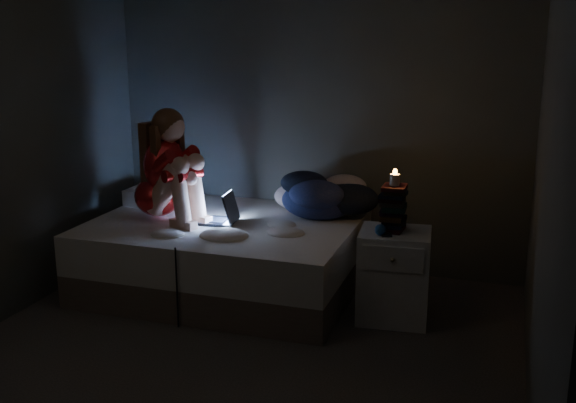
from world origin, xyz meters
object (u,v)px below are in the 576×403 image
at_px(candle, 395,181).
at_px(nightstand, 394,275).
at_px(bed, 225,255).
at_px(woman, 157,163).
at_px(laptop, 212,206).
at_px(phone, 385,233).

bearing_deg(candle, nightstand, -38.93).
distance_m(bed, woman, 0.91).
bearing_deg(laptop, phone, -14.04).
relative_size(woman, nightstand, 1.37).
bearing_deg(nightstand, laptop, 170.24).
bearing_deg(bed, woman, -170.15).
distance_m(bed, candle, 1.56).
distance_m(woman, phone, 1.90).
distance_m(woman, candle, 1.90).
bearing_deg(nightstand, phone, -129.29).
bearing_deg(woman, bed, 26.26).
xyz_separation_m(laptop, phone, (1.41, -0.20, -0.03)).
height_order(nightstand, candle, candle).
xyz_separation_m(bed, nightstand, (1.39, -0.16, 0.05)).
bearing_deg(bed, candle, -6.06).
relative_size(laptop, candle, 4.62).
xyz_separation_m(woman, laptop, (0.45, 0.04, -0.32)).
relative_size(bed, laptop, 5.58).
distance_m(laptop, phone, 1.42).
bearing_deg(phone, bed, 157.00).
bearing_deg(woman, phone, 11.38).
height_order(bed, laptop, laptop).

